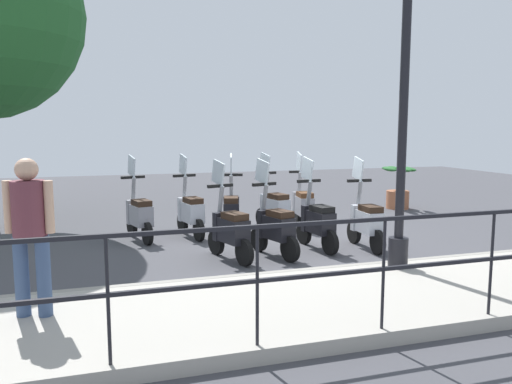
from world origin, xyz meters
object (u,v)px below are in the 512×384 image
scooter_near_0 (366,221)px  scooter_near_3 (230,229)px  pedestrian_distant (30,225)px  scooter_far_3 (190,211)px  scooter_far_1 (274,207)px  lamp_post_near (403,114)px  scooter_far_0 (303,205)px  scooter_far_4 (139,214)px  potted_palm (398,191)px  scooter_far_2 (231,210)px  scooter_near_2 (274,227)px  scooter_near_1 (317,221)px

scooter_near_0 → scooter_near_3: bearing=91.9°
pedestrian_distant → scooter_far_3: bearing=166.4°
scooter_near_0 → scooter_far_1: 2.08m
lamp_post_near → scooter_far_1: (3.39, 0.61, -1.72)m
scooter_near_0 → scooter_far_1: size_ratio=1.00×
scooter_far_0 → scooter_far_4: (-0.15, 3.24, 0.00)m
potted_palm → scooter_far_0: size_ratio=0.69×
scooter_near_3 → scooter_far_3: size_ratio=1.00×
potted_palm → scooter_far_2: 5.15m
scooter_near_2 → scooter_far_1: 1.95m
scooter_far_0 → scooter_far_4: same height
potted_palm → scooter_far_1: (-1.70, 3.90, 0.04)m
scooter_far_3 → scooter_far_4: 0.93m
pedestrian_distant → scooter_far_3: size_ratio=1.03×
scooter_near_3 → scooter_far_2: 1.76m
potted_palm → scooter_far_4: (-1.77, 6.49, 0.04)m
lamp_post_near → scooter_near_3: 3.04m
pedestrian_distant → scooter_near_3: bearing=145.2°
scooter_far_3 → scooter_near_2: bearing=-162.2°
scooter_near_1 → scooter_far_0: size_ratio=1.00×
pedestrian_distant → scooter_far_1: 5.53m
potted_palm → scooter_near_3: 6.35m
scooter_near_0 → scooter_near_1: 0.83m
scooter_far_0 → pedestrian_distant: bearing=138.2°
pedestrian_distant → scooter_near_2: (2.02, -3.26, -0.60)m
scooter_near_3 → scooter_far_3: bearing=-8.0°
scooter_far_4 → scooter_near_0: bearing=-131.1°
scooter_near_0 → scooter_far_2: same height
scooter_far_0 → scooter_near_2: bearing=153.6°
scooter_far_0 → potted_palm: bearing=-56.3°
potted_palm → scooter_near_2: size_ratio=0.69×
scooter_far_0 → scooter_far_3: same height
scooter_near_2 → pedestrian_distant: bearing=104.6°
scooter_far_0 → scooter_near_0: bearing=-162.3°
lamp_post_near → scooter_far_0: 3.87m
scooter_near_0 → scooter_far_2: (1.67, 1.90, 0.00)m
scooter_near_0 → scooter_near_1: bearing=76.6°
pedestrian_distant → scooter_far_1: size_ratio=1.03×
scooter_far_2 → lamp_post_near: bearing=-140.2°
scooter_near_1 → scooter_far_1: 1.63m
scooter_near_2 → scooter_far_4: (1.78, 1.96, 0.00)m
lamp_post_near → scooter_near_2: 2.63m
pedestrian_distant → potted_palm: size_ratio=1.50×
scooter_near_3 → scooter_far_1: bearing=-53.7°
scooter_far_3 → scooter_near_0: bearing=-135.7°
lamp_post_near → scooter_far_4: bearing=44.0°
scooter_far_1 → potted_palm: bearing=-80.7°
potted_palm → scooter_far_0: (-1.62, 3.25, 0.04)m
lamp_post_near → scooter_near_3: lamp_post_near is taller
scooter_far_3 → pedestrian_distant: bearing=138.0°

